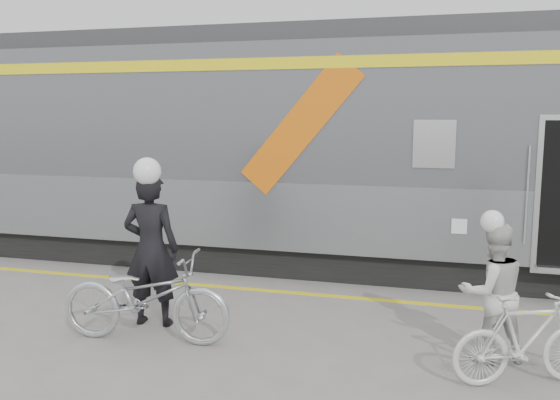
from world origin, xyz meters
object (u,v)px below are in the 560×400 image
(woman, at_px, (492,292))
(bicycle_left, at_px, (146,297))
(bicycle_right, at_px, (527,340))
(man, at_px, (151,249))

(woman, bearing_deg, bicycle_left, -14.56)
(woman, distance_m, bicycle_right, 0.70)
(man, bearing_deg, bicycle_right, 167.21)
(bicycle_left, distance_m, bicycle_right, 4.21)
(woman, xyz_separation_m, bicycle_right, (0.30, -0.55, -0.30))
(woman, height_order, bicycle_right, woman)
(woman, bearing_deg, bicycle_right, 96.34)
(bicycle_left, bearing_deg, man, 14.57)
(man, relative_size, bicycle_left, 0.95)
(bicycle_left, relative_size, bicycle_right, 1.34)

